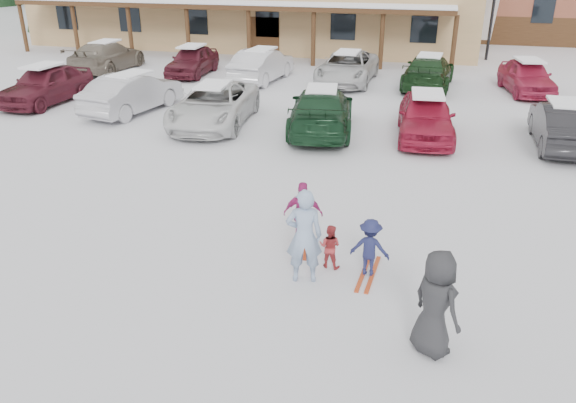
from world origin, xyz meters
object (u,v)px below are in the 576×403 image
(parked_car_7, at_px, (107,56))
(parked_car_8, at_px, (192,60))
(parked_car_9, at_px, (262,65))
(toddler_red, at_px, (330,246))
(parked_car_12, at_px, (527,77))
(parked_car_2, at_px, (214,105))
(parked_car_5, at_px, (563,125))
(parked_car_11, at_px, (428,72))
(parked_car_4, at_px, (426,116))
(parked_car_1, at_px, (132,93))
(bystander_dark, at_px, (436,304))
(parked_car_3, at_px, (321,110))
(adult_skier, at_px, (304,236))
(parked_car_0, at_px, (46,84))
(parked_car_10, at_px, (347,67))
(child_navy, at_px, (370,248))
(child_magenta, at_px, (303,214))

(parked_car_7, bearing_deg, parked_car_8, -178.56)
(parked_car_9, bearing_deg, toddler_red, 117.53)
(parked_car_9, height_order, parked_car_12, parked_car_9)
(toddler_red, distance_m, parked_car_2, 10.47)
(parked_car_5, xyz_separation_m, parked_car_11, (-4.37, 7.41, 0.02))
(parked_car_2, xyz_separation_m, parked_car_12, (11.26, 8.01, -0.00))
(parked_car_2, distance_m, parked_car_4, 7.31)
(parked_car_1, bearing_deg, parked_car_11, -136.53)
(toddler_red, distance_m, bystander_dark, 2.95)
(parked_car_2, distance_m, parked_car_3, 3.85)
(bystander_dark, xyz_separation_m, parked_car_4, (-0.58, 11.09, -0.13))
(parked_car_2, xyz_separation_m, parked_car_4, (7.30, 0.32, 0.03))
(parked_car_8, distance_m, parked_car_9, 3.81)
(adult_skier, xyz_separation_m, parked_car_7, (-14.40, 16.89, -0.18))
(adult_skier, height_order, parked_car_4, adult_skier)
(parked_car_4, height_order, parked_car_5, parked_car_4)
(parked_car_2, relative_size, parked_car_3, 1.01)
(parked_car_9, bearing_deg, parked_car_7, 3.87)
(adult_skier, distance_m, parked_car_4, 9.77)
(parked_car_9, bearing_deg, parked_car_2, 99.88)
(parked_car_3, distance_m, parked_car_12, 10.82)
(parked_car_2, bearing_deg, parked_car_9, 88.57)
(parked_car_5, xyz_separation_m, parked_car_8, (-15.79, 7.40, -0.00))
(toddler_red, bearing_deg, parked_car_8, -50.71)
(parked_car_0, distance_m, parked_car_12, 20.18)
(parked_car_4, relative_size, parked_car_10, 0.85)
(toddler_red, xyz_separation_m, parked_car_4, (1.43, 8.99, 0.29))
(parked_car_4, bearing_deg, toddler_red, -103.73)
(child_navy, relative_size, parked_car_5, 0.27)
(parked_car_10, bearing_deg, toddler_red, -80.54)
(adult_skier, distance_m, parked_car_12, 18.22)
(parked_car_5, bearing_deg, parked_car_1, -0.85)
(child_magenta, xyz_separation_m, parked_car_2, (-5.14, 7.89, 0.02))
(parked_car_1, height_order, parked_car_12, parked_car_1)
(bystander_dark, bearing_deg, parked_car_5, -64.11)
(parked_car_2, xyz_separation_m, parked_car_9, (-0.53, 7.34, 0.04))
(parked_car_5, relative_size, parked_car_9, 0.95)
(adult_skier, height_order, parked_car_5, adult_skier)
(bystander_dark, height_order, parked_car_10, bystander_dark)
(adult_skier, distance_m, parked_car_10, 17.43)
(parked_car_1, relative_size, parked_car_2, 0.87)
(adult_skier, xyz_separation_m, child_navy, (1.16, 0.50, -0.35))
(bystander_dark, xyz_separation_m, parked_car_10, (-4.46, 18.80, -0.16))
(adult_skier, bearing_deg, parked_car_7, -64.32)
(toddler_red, height_order, parked_car_3, parked_car_3)
(child_navy, relative_size, parked_car_9, 0.26)
(parked_car_5, height_order, parked_car_7, parked_car_7)
(adult_skier, height_order, parked_car_7, adult_skier)
(parked_car_7, bearing_deg, toddler_red, 130.36)
(parked_car_8, bearing_deg, parked_car_2, -63.94)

